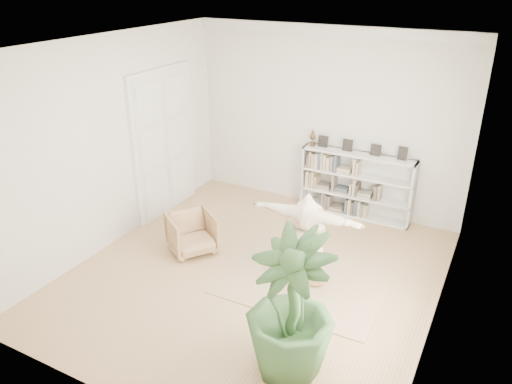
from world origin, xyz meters
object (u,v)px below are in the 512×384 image
bookshelf (356,185)px  armchair (192,233)px  person (307,234)px  rocker_board (305,277)px  houseplant (290,306)px

bookshelf → armchair: bookshelf is taller
bookshelf → person: bearing=-89.0°
bookshelf → armchair: size_ratio=2.87×
bookshelf → armchair: bearing=-127.7°
armchair → bookshelf: bearing=-2.1°
rocker_board → houseplant: size_ratio=0.26×
rocker_board → person: bearing=-90.8°
houseplant → bookshelf: bearing=97.6°
person → bookshelf: bearing=-89.9°
armchair → person: (2.11, 0.06, 0.50)m
armchair → houseplant: 3.27m
houseplant → person: bearing=106.6°
houseplant → armchair: bearing=146.0°
armchair → person: size_ratio=0.43×
houseplant → rocker_board: bearing=106.6°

